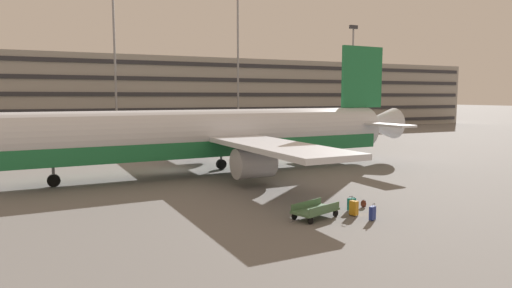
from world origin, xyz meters
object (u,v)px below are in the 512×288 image
(airliner, at_px, (219,135))
(suitcase_navy, at_px, (354,208))
(baggage_cart, at_px, (315,210))
(suitcase_silver, at_px, (352,204))
(suitcase_upright, at_px, (372,213))
(backpack_large, at_px, (363,204))

(airliner, relative_size, suitcase_navy, 37.33)
(airliner, distance_m, baggage_cart, 15.63)
(suitcase_silver, bearing_deg, suitcase_navy, -118.86)
(suitcase_upright, height_order, baggage_cart, suitcase_upright)
(baggage_cart, bearing_deg, backpack_large, 12.46)
(suitcase_silver, distance_m, backpack_large, 1.16)
(suitcase_silver, relative_size, suitcase_navy, 0.80)
(baggage_cart, bearing_deg, suitcase_silver, 10.20)
(backpack_large, bearing_deg, suitcase_silver, -162.17)
(suitcase_silver, bearing_deg, backpack_large, 17.83)
(airliner, height_order, suitcase_silver, airliner)
(suitcase_silver, bearing_deg, airliner, 100.80)
(airliner, height_order, backpack_large, airliner)
(airliner, distance_m, backpack_large, 15.37)
(suitcase_upright, distance_m, backpack_large, 2.71)
(airliner, xyz_separation_m, suitcase_upright, (2.69, -16.94, -2.81))
(suitcase_upright, height_order, backpack_large, suitcase_upright)
(suitcase_silver, bearing_deg, baggage_cart, -169.80)
(suitcase_navy, xyz_separation_m, baggage_cart, (-2.18, 0.42, -0.01))
(backpack_large, bearing_deg, suitcase_upright, -117.53)
(suitcase_silver, distance_m, suitcase_navy, 1.03)
(suitcase_silver, bearing_deg, suitcase_upright, -94.36)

